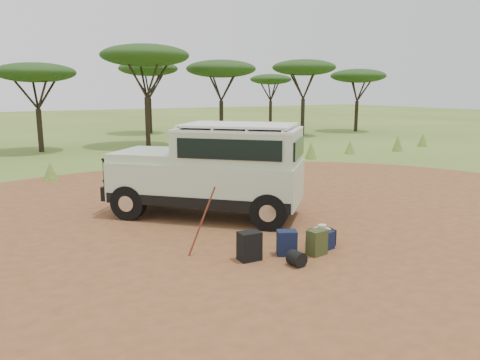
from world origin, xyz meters
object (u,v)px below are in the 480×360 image
walking_staff (202,222)px  hard_case (322,237)px  duffel_navy (325,240)px  backpack_black (249,246)px  backpack_navy (287,243)px  safari_vehicle (213,172)px  backpack_olive (317,242)px

walking_staff → hard_case: bearing=-86.7°
duffel_navy → backpack_black: bearing=161.4°
walking_staff → backpack_navy: walking_staff is taller
backpack_navy → safari_vehicle: bearing=115.8°
walking_staff → backpack_navy: bearing=-100.0°
backpack_black → backpack_navy: (0.82, -0.15, -0.03)m
safari_vehicle → hard_case: bearing=-29.2°
backpack_black → duffel_navy: backpack_black is taller
hard_case → backpack_olive: bearing=-134.9°
walking_staff → backpack_olive: walking_staff is taller
safari_vehicle → duffel_navy: safari_vehicle is taller
safari_vehicle → backpack_black: safari_vehicle is taller
walking_staff → backpack_black: walking_staff is taller
safari_vehicle → walking_staff: 3.10m
backpack_black → safari_vehicle: bearing=77.7°
backpack_olive → backpack_navy: bearing=143.6°
backpack_olive → hard_case: (0.49, 0.41, -0.09)m
backpack_olive → duffel_navy: size_ratio=1.35×
backpack_navy → walking_staff: bearing=177.0°
walking_staff → backpack_navy: size_ratio=2.94×
backpack_black → backpack_navy: size_ratio=1.13×
backpack_black → hard_case: bearing=1.7°
backpack_olive → safari_vehicle: bearing=89.3°
backpack_olive → duffel_navy: 0.43m
hard_case → duffel_navy: bearing=-109.5°
backpack_black → backpack_olive: backpack_black is taller
backpack_black → backpack_olive: 1.44m
walking_staff → duffel_navy: walking_staff is taller
backpack_black → duffel_navy: 1.78m
backpack_black → hard_case: (1.86, -0.05, -0.11)m
backpack_black → hard_case: size_ratio=1.16×
safari_vehicle → duffel_navy: size_ratio=12.75×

